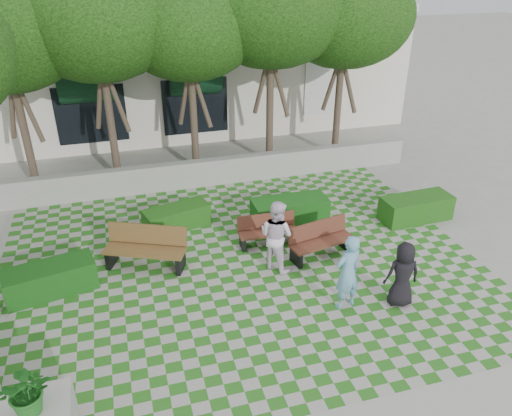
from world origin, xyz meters
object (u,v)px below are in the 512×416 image
object	(u,v)px
bench_mid	(268,231)
person_dark	(402,274)
person_white	(276,235)
hedge_midleft	(177,217)
hedge_midright	(290,211)
person_blue	(348,272)
bench_west	(146,248)
bench_east	(321,241)
hedge_east	(416,208)
hedge_west	(50,279)

from	to	relation	value
bench_mid	person_dark	bearing A→B (deg)	-55.36
person_white	hedge_midleft	bearing A→B (deg)	-0.07
bench_mid	hedge_midright	world-z (taller)	bench_mid
person_blue	bench_west	bearing A→B (deg)	-50.51
person_blue	bench_mid	bearing A→B (deg)	-89.37
bench_east	person_dark	bearing A→B (deg)	-79.60
hedge_midright	hedge_midleft	distance (m)	3.30
bench_west	hedge_east	size ratio (longest dim) A/B	1.01
hedge_midleft	person_white	size ratio (longest dim) A/B	0.99
hedge_midright	hedge_midleft	bearing A→B (deg)	168.37
bench_west	person_dark	distance (m)	6.26
bench_west	hedge_midleft	size ratio (longest dim) A/B	1.15
hedge_midright	person_white	xyz separation A→B (m)	(-1.11, -2.07, 0.55)
bench_east	bench_mid	xyz separation A→B (m)	(-1.17, 0.94, -0.04)
hedge_midleft	hedge_west	xyz separation A→B (m)	(-3.29, -2.22, 0.03)
bench_mid	person_white	distance (m)	1.26
person_dark	hedge_midleft	bearing A→B (deg)	-39.12
person_blue	bench_east	bearing A→B (deg)	-113.10
hedge_midleft	bench_mid	bearing A→B (deg)	-35.33
bench_east	person_white	world-z (taller)	person_white
bench_east	person_blue	bearing A→B (deg)	-109.04
hedge_midright	person_white	distance (m)	2.41
person_dark	hedge_east	bearing A→B (deg)	-117.66
hedge_east	person_blue	world-z (taller)	person_blue
hedge_east	person_white	distance (m)	4.99
bench_west	hedge_east	distance (m)	7.95
hedge_midleft	person_blue	size ratio (longest dim) A/B	1.01
hedge_east	person_dark	bearing A→B (deg)	-126.79
bench_west	hedge_west	world-z (taller)	bench_west
bench_east	hedge_east	distance (m)	3.65
bench_east	bench_west	bearing A→B (deg)	158.31
hedge_midleft	person_dark	size ratio (longest dim) A/B	1.17
bench_mid	hedge_midright	size ratio (longest dim) A/B	0.74
hedge_east	hedge_midleft	size ratio (longest dim) A/B	1.13
bench_east	person_white	bearing A→B (deg)	177.03
hedge_midleft	hedge_west	distance (m)	3.97
hedge_midleft	person_white	bearing A→B (deg)	-52.21
person_white	hedge_midright	bearing A→B (deg)	-66.13
bench_mid	hedge_midleft	size ratio (longest dim) A/B	0.87
bench_east	hedge_midleft	distance (m)	4.26
bench_mid	hedge_midleft	world-z (taller)	bench_mid
bench_east	bench_west	world-z (taller)	bench_west
hedge_west	person_white	xyz separation A→B (m)	(5.41, -0.51, 0.58)
hedge_midright	person_blue	bearing A→B (deg)	-91.25
person_blue	hedge_west	bearing A→B (deg)	-36.27
bench_west	hedge_west	bearing A→B (deg)	-143.86
bench_mid	person_dark	world-z (taller)	person_dark
bench_mid	hedge_west	bearing A→B (deg)	-171.62
hedge_west	person_white	world-z (taller)	person_white
person_blue	person_white	world-z (taller)	person_white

